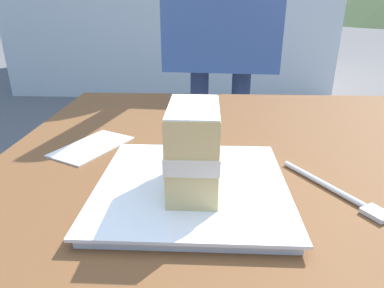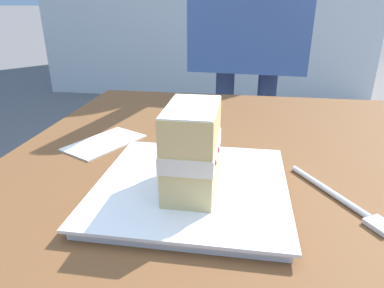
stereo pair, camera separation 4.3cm
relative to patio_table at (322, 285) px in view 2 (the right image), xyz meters
name	(u,v)px [view 2 (the right image)]	position (x,y,z in m)	size (l,w,h in m)	color
patio_table	(322,285)	(0.00, 0.00, 0.00)	(1.10, 1.01, 0.76)	brown
dessert_plate	(192,187)	(-0.02, -0.18, 0.12)	(0.25, 0.25, 0.02)	white
cake_slice	(192,149)	(-0.01, -0.18, 0.18)	(0.11, 0.07, 0.11)	#E0C17A
dessert_fork	(342,200)	(-0.03, 0.01, 0.12)	(0.15, 0.10, 0.01)	silver
paper_napkin	(105,143)	(-0.17, -0.36, 0.11)	(0.16, 0.13, 0.00)	silver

